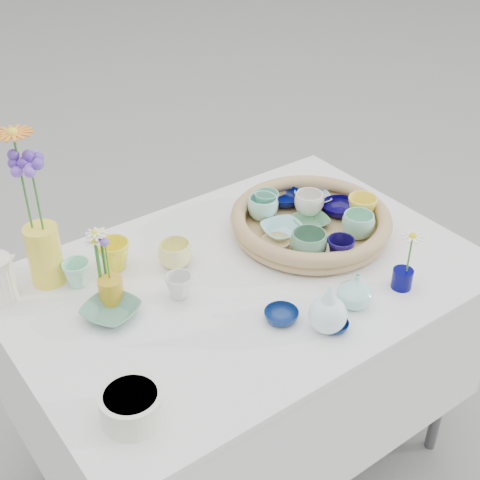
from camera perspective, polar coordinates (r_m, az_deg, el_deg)
ground at (r=2.36m, az=0.30°, el=-17.98°), size 80.00×80.00×0.00m
display_table at (r=2.36m, az=0.30°, el=-17.98°), size 1.26×0.86×0.77m
wicker_tray at (r=1.98m, az=6.04°, el=1.48°), size 0.47×0.47×0.08m
tray_ceramic_0 at (r=2.10m, az=3.78°, el=3.54°), size 0.12×0.12×0.04m
tray_ceramic_1 at (r=2.06m, az=8.52°, el=2.67°), size 0.14×0.14×0.04m
tray_ceramic_2 at (r=2.03m, az=10.36°, el=2.61°), size 0.09×0.09×0.08m
tray_ceramic_3 at (r=2.00m, az=6.07°, el=1.57°), size 0.12×0.12×0.03m
tray_ceramic_4 at (r=1.84m, az=5.87°, el=-0.46°), size 0.13×0.13×0.08m
tray_ceramic_5 at (r=1.95m, az=3.65°, el=0.84°), size 0.14×0.14×0.03m
tray_ceramic_6 at (r=2.01m, az=1.96°, el=2.76°), size 0.10×0.10×0.07m
tray_ceramic_7 at (r=2.04m, az=5.91°, el=3.10°), size 0.11×0.11×0.07m
tray_ceramic_8 at (r=2.12m, az=6.23°, el=3.57°), size 0.14×0.14×0.03m
tray_ceramic_9 at (r=1.85m, az=8.56°, el=-0.84°), size 0.10×0.10×0.07m
tray_ceramic_10 at (r=1.89m, az=3.13°, el=-0.30°), size 0.09×0.09×0.03m
tray_ceramic_11 at (r=1.95m, az=10.04°, el=1.23°), size 0.12×0.12×0.07m
tray_ceramic_12 at (r=2.04m, az=2.26°, el=3.19°), size 0.10×0.10×0.07m
loose_ceramic_0 at (r=1.86m, az=-10.70°, el=-1.28°), size 0.11×0.11×0.08m
loose_ceramic_1 at (r=1.85m, az=-5.55°, el=-1.24°), size 0.12×0.12×0.07m
loose_ceramic_2 at (r=1.71m, az=-10.94°, el=-6.00°), size 0.18×0.18×0.03m
loose_ceramic_3 at (r=1.74m, az=-5.20°, el=-3.94°), size 0.09×0.09×0.07m
loose_ceramic_4 at (r=1.67m, az=3.54°, el=-6.48°), size 0.11×0.11×0.03m
loose_ceramic_5 at (r=1.82m, az=-13.73°, el=-2.80°), size 0.08×0.08×0.07m
loose_ceramic_6 at (r=1.66m, az=8.05°, el=-7.24°), size 0.09×0.09×0.02m
fluted_bowl at (r=1.45m, az=-9.22°, el=-13.82°), size 0.17×0.17×0.07m
bud_vase_paleblue at (r=1.62m, az=7.56°, el=-5.66°), size 0.12×0.12×0.14m
bud_vase_seafoam at (r=1.72m, az=9.84°, el=-4.24°), size 0.11×0.11×0.10m
bud_vase_cobalt at (r=1.82m, az=13.67°, el=-3.22°), size 0.07×0.07×0.05m
single_daisy at (r=1.77m, az=14.27°, el=-1.18°), size 0.09×0.09×0.13m
tall_vase_yellow at (r=1.83m, az=-16.32°, el=-1.22°), size 0.10×0.10×0.17m
gerbera at (r=1.72m, az=-18.04°, el=4.70°), size 0.14×0.14×0.28m
hydrangea at (r=1.73m, az=-16.93°, el=3.41°), size 0.09×0.09×0.25m
daisy_cup at (r=1.74m, az=-10.95°, el=-4.22°), size 0.07×0.07×0.07m
daisy_posy at (r=1.69m, az=-11.87°, el=-1.34°), size 0.10×0.10×0.14m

